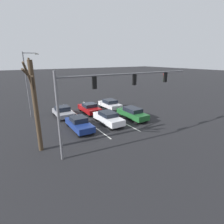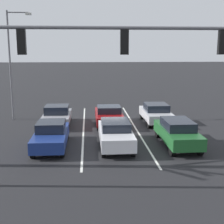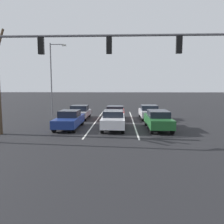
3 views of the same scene
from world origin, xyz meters
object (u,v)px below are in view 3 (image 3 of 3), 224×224
Objects in this scene: car_navy_rightlane_front at (69,119)px; car_silver_leftlane_second at (149,112)px; car_darkgreen_leftlane_front at (158,119)px; traffic_signal_gantry at (68,57)px; car_gray_rightlane_second at (80,112)px; car_maroon_midlane_second at (115,113)px; car_white_midlane_front at (113,119)px; street_lamp_right_shoulder at (53,75)px.

car_silver_leftlane_second reaches higher than car_navy_rightlane_front.
traffic_signal_gantry is (6.04, 4.66, 4.32)m from car_darkgreen_leftlane_front.
car_maroon_midlane_second is (-3.82, 0.25, -0.01)m from car_gray_rightlane_second.
traffic_signal_gantry is at bearing 62.57° from car_white_midlane_front.
street_lamp_right_shoulder is (3.49, -2.18, 4.08)m from car_gray_rightlane_second.
traffic_signal_gantry is at bearing 97.57° from car_gray_rightlane_second.
car_white_midlane_front is at bearing 57.27° from car_silver_leftlane_second.
car_navy_rightlane_front is 1.04× the size of car_maroon_midlane_second.
car_maroon_midlane_second is 0.52× the size of street_lamp_right_shoulder.
car_silver_leftlane_second is (-3.56, -5.55, -0.00)m from car_white_midlane_front.
car_gray_rightlane_second is 0.96× the size of car_maroon_midlane_second.
car_white_midlane_front reaches higher than car_gray_rightlane_second.
street_lamp_right_shoulder is at bearing -46.64° from car_white_midlane_front.
car_gray_rightlane_second is at bearing -88.02° from car_navy_rightlane_front.
traffic_signal_gantry is at bearing 103.68° from car_navy_rightlane_front.
street_lamp_right_shoulder reaches higher than car_maroon_midlane_second.
car_silver_leftlane_second is 0.99× the size of car_maroon_midlane_second.
car_white_midlane_front is 1.09× the size of car_silver_leftlane_second.
street_lamp_right_shoulder reaches higher than car_darkgreen_leftlane_front.
car_gray_rightlane_second is 0.49× the size of street_lamp_right_shoulder.
car_silver_leftlane_second is at bearing 168.54° from street_lamp_right_shoulder.
car_darkgreen_leftlane_front is at bearing 90.13° from car_silver_leftlane_second.
car_white_midlane_front is 11.39m from street_lamp_right_shoulder.
car_navy_rightlane_front is at bearing 55.12° from car_maroon_midlane_second.
car_darkgreen_leftlane_front reaches higher than car_silver_leftlane_second.
car_silver_leftlane_second is 12.69m from traffic_signal_gantry.
car_darkgreen_leftlane_front is 1.09× the size of car_maroon_midlane_second.
car_silver_leftlane_second is at bearing -143.00° from car_navy_rightlane_front.
car_gray_rightlane_second is at bearing -82.43° from traffic_signal_gantry.
car_silver_leftlane_second is at bearing -120.36° from traffic_signal_gantry.
car_gray_rightlane_second is 11.30m from traffic_signal_gantry.
car_darkgreen_leftlane_front is at bearing 142.65° from car_gray_rightlane_second.
car_white_midlane_front is 6.89m from traffic_signal_gantry.
car_navy_rightlane_front reaches higher than car_gray_rightlane_second.
car_maroon_midlane_second is 8.72m from street_lamp_right_shoulder.
car_darkgreen_leftlane_front is at bearing 178.67° from car_white_midlane_front.
car_silver_leftlane_second is (-7.21, -5.43, 0.05)m from car_navy_rightlane_front.
car_navy_rightlane_front is 0.33× the size of traffic_signal_gantry.
traffic_signal_gantry is (-1.37, 10.31, 4.41)m from car_gray_rightlane_second.
car_navy_rightlane_front is at bearing -1.57° from car_darkgreen_leftlane_front.
car_darkgreen_leftlane_front is at bearing 144.28° from street_lamp_right_shoulder.
car_darkgreen_leftlane_front reaches higher than car_maroon_midlane_second.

